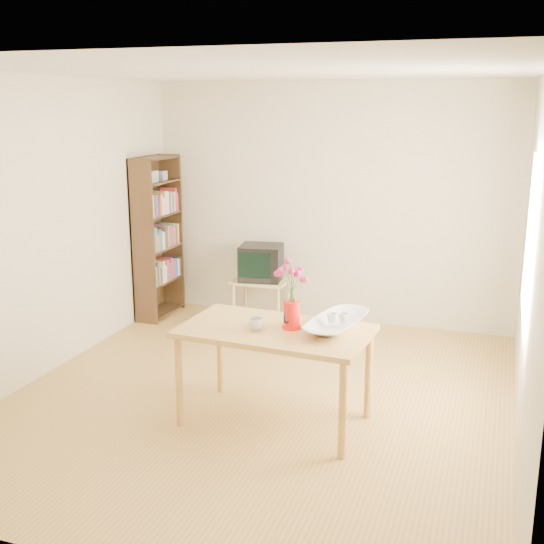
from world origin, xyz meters
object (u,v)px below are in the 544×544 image
at_px(pitcher, 292,316).
at_px(bowl, 337,299).
at_px(television, 261,262).
at_px(mug, 256,324).
at_px(table, 275,339).

height_order(pitcher, bowl, bowl).
distance_m(bowl, television, 2.62).
bearing_deg(television, mug, -80.13).
bearing_deg(bowl, pitcher, -160.86).
distance_m(table, television, 2.54).
bearing_deg(pitcher, mug, -144.87).
bearing_deg(television, table, -76.99).
relative_size(table, pitcher, 6.63).
bearing_deg(television, pitcher, -74.24).
relative_size(mug, bowl, 0.23).
xyz_separation_m(mug, television, (-0.83, 2.43, -0.13)).
bearing_deg(bowl, table, -160.39).
distance_m(pitcher, television, 2.55).
bearing_deg(table, bowl, 23.44).
xyz_separation_m(pitcher, bowl, (0.32, 0.11, 0.13)).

